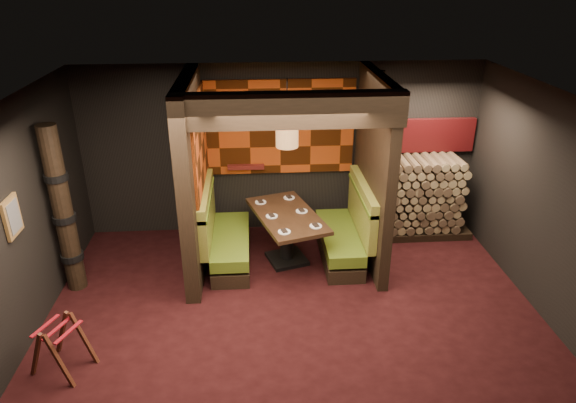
# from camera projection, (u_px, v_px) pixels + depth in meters

# --- Properties ---
(floor) EXTENTS (6.50, 5.50, 0.02)m
(floor) POSITION_uv_depth(u_px,v_px,m) (295.00, 325.00, 6.60)
(floor) COLOR black
(floor) RESTS_ON ground
(ceiling) EXTENTS (6.50, 5.50, 0.02)m
(ceiling) POSITION_uv_depth(u_px,v_px,m) (297.00, 106.00, 5.39)
(ceiling) COLOR black
(ceiling) RESTS_ON ground
(wall_back) EXTENTS (6.50, 0.02, 2.85)m
(wall_back) POSITION_uv_depth(u_px,v_px,m) (282.00, 150.00, 8.50)
(wall_back) COLOR black
(wall_back) RESTS_ON ground
(wall_left) EXTENTS (0.02, 5.50, 2.85)m
(wall_left) POSITION_uv_depth(u_px,v_px,m) (8.00, 236.00, 5.78)
(wall_left) COLOR black
(wall_left) RESTS_ON ground
(wall_right) EXTENTS (0.02, 5.50, 2.85)m
(wall_right) POSITION_uv_depth(u_px,v_px,m) (564.00, 218.00, 6.21)
(wall_right) COLOR black
(wall_right) RESTS_ON ground
(partition_left) EXTENTS (0.20, 2.20, 2.85)m
(partition_left) POSITION_uv_depth(u_px,v_px,m) (193.00, 177.00, 7.40)
(partition_left) COLOR black
(partition_left) RESTS_ON floor
(partition_right) EXTENTS (0.15, 2.10, 2.85)m
(partition_right) POSITION_uv_depth(u_px,v_px,m) (373.00, 171.00, 7.62)
(partition_right) COLOR black
(partition_right) RESTS_ON floor
(header_beam) EXTENTS (2.85, 0.18, 0.44)m
(header_beam) POSITION_uv_depth(u_px,v_px,m) (290.00, 110.00, 6.12)
(header_beam) COLOR black
(header_beam) RESTS_ON partition_left
(tapa_back_panel) EXTENTS (2.40, 0.06, 1.55)m
(tapa_back_panel) POSITION_uv_depth(u_px,v_px,m) (280.00, 127.00, 8.28)
(tapa_back_panel) COLOR #AB3D11
(tapa_back_panel) RESTS_ON wall_back
(tapa_side_panel) EXTENTS (0.04, 1.85, 1.45)m
(tapa_side_panel) POSITION_uv_depth(u_px,v_px,m) (200.00, 145.00, 7.39)
(tapa_side_panel) COLOR #AB3D11
(tapa_side_panel) RESTS_ON partition_left
(lacquer_shelf) EXTENTS (0.60, 0.12, 0.07)m
(lacquer_shelf) POSITION_uv_depth(u_px,v_px,m) (246.00, 167.00, 8.46)
(lacquer_shelf) COLOR #591815
(lacquer_shelf) RESTS_ON wall_back
(booth_bench_left) EXTENTS (0.68, 1.60, 1.14)m
(booth_bench_left) POSITION_uv_depth(u_px,v_px,m) (224.00, 238.00, 7.86)
(booth_bench_left) COLOR black
(booth_bench_left) RESTS_ON floor
(booth_bench_right) EXTENTS (0.68, 1.60, 1.14)m
(booth_bench_right) POSITION_uv_depth(u_px,v_px,m) (346.00, 234.00, 7.98)
(booth_bench_right) COLOR black
(booth_bench_right) RESTS_ON floor
(dining_table) EXTENTS (1.24, 1.71, 0.81)m
(dining_table) POSITION_uv_depth(u_px,v_px,m) (287.00, 228.00, 7.80)
(dining_table) COLOR black
(dining_table) RESTS_ON floor
(place_settings) EXTENTS (0.95, 1.33, 0.03)m
(place_settings) POSITION_uv_depth(u_px,v_px,m) (287.00, 213.00, 7.69)
(place_settings) COLOR white
(place_settings) RESTS_ON dining_table
(pendant_lamp) EXTENTS (0.32, 0.32, 0.96)m
(pendant_lamp) POSITION_uv_depth(u_px,v_px,m) (287.00, 131.00, 7.10)
(pendant_lamp) COLOR olive
(pendant_lamp) RESTS_ON ceiling
(framed_picture) EXTENTS (0.05, 0.36, 0.46)m
(framed_picture) POSITION_uv_depth(u_px,v_px,m) (12.00, 217.00, 5.80)
(framed_picture) COLOR olive
(framed_picture) RESTS_ON wall_left
(luggage_rack) EXTENTS (0.75, 0.65, 0.68)m
(luggage_rack) POSITION_uv_depth(u_px,v_px,m) (60.00, 344.00, 5.75)
(luggage_rack) COLOR #441E11
(luggage_rack) RESTS_ON floor
(totem_column) EXTENTS (0.31, 0.31, 2.40)m
(totem_column) POSITION_uv_depth(u_px,v_px,m) (63.00, 212.00, 6.89)
(totem_column) COLOR black
(totem_column) RESTS_ON floor
(firewood_stack) EXTENTS (1.73, 0.70, 1.36)m
(firewood_stack) POSITION_uv_depth(u_px,v_px,m) (419.00, 197.00, 8.59)
(firewood_stack) COLOR black
(firewood_stack) RESTS_ON floor
(mosaic_header) EXTENTS (1.83, 0.10, 0.56)m
(mosaic_header) POSITION_uv_depth(u_px,v_px,m) (420.00, 135.00, 8.48)
(mosaic_header) COLOR maroon
(mosaic_header) RESTS_ON wall_back
(bay_front_post) EXTENTS (0.08, 0.08, 2.85)m
(bay_front_post) POSITION_uv_depth(u_px,v_px,m) (375.00, 164.00, 7.86)
(bay_front_post) COLOR black
(bay_front_post) RESTS_ON floor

